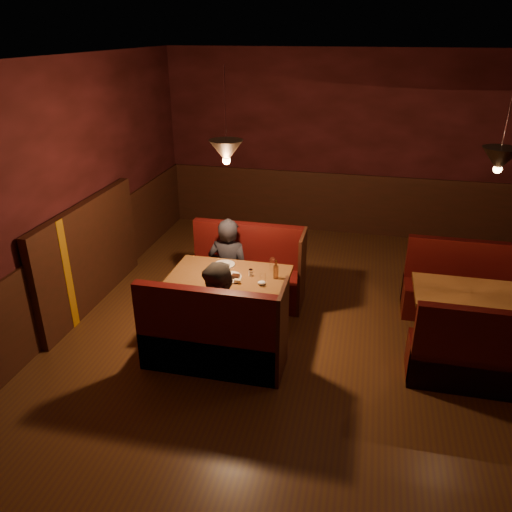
% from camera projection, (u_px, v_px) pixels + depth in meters
% --- Properties ---
extents(room, '(6.02, 7.02, 2.92)m').
position_uv_depth(room, '(303.00, 257.00, 5.02)').
color(room, '#512D1D').
rests_on(room, ground).
extents(main_table, '(1.30, 0.79, 0.91)m').
position_uv_depth(main_table, '(231.00, 288.00, 5.52)').
color(main_table, brown).
rests_on(main_table, ground).
extents(main_bench_far, '(1.43, 0.51, 0.97)m').
position_uv_depth(main_bench_far, '(248.00, 277.00, 6.26)').
color(main_bench_far, '#4B0B09').
rests_on(main_bench_far, ground).
extents(main_bench_near, '(1.43, 0.51, 0.97)m').
position_uv_depth(main_bench_near, '(213.00, 342.00, 4.95)').
color(main_bench_near, '#4B0B09').
rests_on(main_bench_near, ground).
extents(second_table, '(1.16, 0.74, 0.65)m').
position_uv_depth(second_table, '(469.00, 307.00, 5.23)').
color(second_table, brown).
rests_on(second_table, ground).
extents(second_bench_far, '(1.28, 0.48, 0.91)m').
position_uv_depth(second_bench_far, '(459.00, 292.00, 5.92)').
color(second_bench_far, '#4B0B09').
rests_on(second_bench_far, ground).
extents(second_bench_near, '(1.28, 0.48, 0.91)m').
position_uv_depth(second_bench_near, '(480.00, 361.00, 4.70)').
color(second_bench_near, '#4B0B09').
rests_on(second_bench_near, ground).
extents(diner_a, '(0.54, 0.37, 1.45)m').
position_uv_depth(diner_a, '(228.00, 248.00, 6.04)').
color(diner_a, black).
rests_on(diner_a, ground).
extents(diner_b, '(0.73, 0.59, 1.45)m').
position_uv_depth(diner_b, '(221.00, 300.00, 4.88)').
color(diner_b, '#38332F').
rests_on(diner_b, ground).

